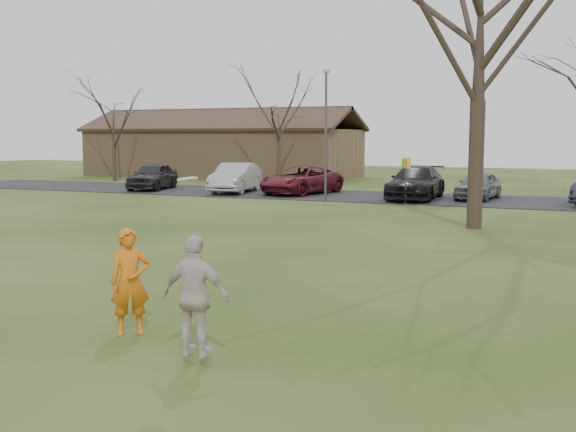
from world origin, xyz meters
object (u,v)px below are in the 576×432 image
object	(u,v)px
car_4	(478,185)
big_tree	(481,12)
car_3	(416,183)
building	(223,151)
car_1	(236,178)
catching_play	(196,296)
car_2	(301,180)
player_defender	(130,282)
car_0	(153,176)
lamp_post	(326,116)

from	to	relation	value
car_4	big_tree	xyz separation A→B (m)	(1.32, -10.47, 6.30)
car_3	big_tree	xyz separation A→B (m)	(4.10, -9.49, 6.18)
building	car_4	bearing A→B (deg)	-31.21
car_1	catching_play	xyz separation A→B (m)	(12.43, -24.93, 0.12)
car_2	catching_play	xyz separation A→B (m)	(8.87, -25.52, 0.19)
car_4	car_2	bearing A→B (deg)	-170.48
player_defender	building	size ratio (longest dim) A/B	0.08
building	catching_play	bearing A→B (deg)	-61.85
catching_play	big_tree	xyz separation A→B (m)	(1.40, 15.49, 6.06)
big_tree	player_defender	bearing A→B (deg)	-101.92
car_4	building	size ratio (longest dim) A/B	0.19
building	car_1	bearing A→B (deg)	-58.94
player_defender	car_4	distance (m)	25.16
car_2	car_3	distance (m)	6.19
car_2	car_4	size ratio (longest dim) A/B	1.32
catching_play	car_0	bearing A→B (deg)	125.40
lamp_post	car_1	bearing A→B (deg)	161.56
car_1	car_3	xyz separation A→B (m)	(9.73, 0.04, -0.01)
car_3	catching_play	world-z (taller)	catching_play
player_defender	car_4	world-z (taller)	player_defender
player_defender	building	bearing A→B (deg)	79.24
car_0	car_2	size ratio (longest dim) A/B	0.86
catching_play	building	xyz separation A→B (m)	(-20.60, 38.49, 0.99)
car_1	big_tree	xyz separation A→B (m)	(13.84, -9.45, 6.18)
car_2	car_0	bearing A→B (deg)	-162.50
car_4	lamp_post	size ratio (longest dim) A/B	0.62
car_1	car_2	world-z (taller)	car_1
car_0	lamp_post	bearing A→B (deg)	-22.66
car_1	big_tree	size ratio (longest dim) A/B	0.34
car_4	catching_play	distance (m)	25.95
building	car_0	bearing A→B (deg)	-77.91
player_defender	car_1	distance (m)	26.36
car_1	car_2	bearing A→B (deg)	-0.19
catching_play	car_4	bearing A→B (deg)	89.81
car_2	car_3	world-z (taller)	car_3
car_0	big_tree	size ratio (longest dim) A/B	0.32
catching_play	building	world-z (taller)	building
player_defender	car_2	world-z (taller)	player_defender
car_3	player_defender	bearing A→B (deg)	-89.09
car_2	car_3	xyz separation A→B (m)	(6.17, -0.54, 0.06)
player_defender	building	xyz separation A→B (m)	(-18.91, 37.63, 1.11)
car_0	car_2	world-z (taller)	car_0
car_1	car_4	xyz separation A→B (m)	(12.52, 1.02, -0.12)
car_0	building	xyz separation A→B (m)	(-2.91, 13.60, 1.14)
player_defender	big_tree	xyz separation A→B (m)	(3.09, 14.63, 6.18)
car_1	catching_play	distance (m)	27.86
catching_play	big_tree	bearing A→B (deg)	84.82
big_tree	car_4	bearing A→B (deg)	97.16
player_defender	catching_play	xyz separation A→B (m)	(1.68, -0.86, 0.12)
player_defender	big_tree	size ratio (longest dim) A/B	0.12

